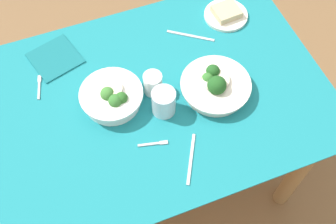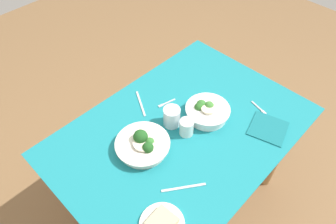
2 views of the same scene
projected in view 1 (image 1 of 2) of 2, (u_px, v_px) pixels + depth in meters
name	position (u px, v px, depth m)	size (l,w,h in m)	color
ground_plane	(159.00, 174.00, 2.09)	(6.00, 6.00, 0.00)	brown
dining_table	(156.00, 114.00, 1.57)	(1.22, 0.85, 0.73)	#197A84
broccoli_bowl_far	(112.00, 97.00, 1.42)	(0.22, 0.22, 0.09)	white
broccoli_bowl_near	(215.00, 86.00, 1.45)	(0.25, 0.25, 0.10)	silver
bread_side_plate	(226.00, 14.00, 1.64)	(0.17, 0.17, 0.04)	silver
water_glass_center	(154.00, 83.00, 1.44)	(0.07, 0.07, 0.08)	silver
water_glass_side	(164.00, 102.00, 1.39)	(0.08, 0.08, 0.10)	silver
fork_by_far_bowl	(154.00, 144.00, 1.36)	(0.10, 0.03, 0.00)	#B7B7BC
fork_by_near_bowl	(39.00, 86.00, 1.48)	(0.04, 0.10, 0.00)	#B7B7BC
table_knife_left	(191.00, 159.00, 1.34)	(0.18, 0.01, 0.00)	#B7B7BC
table_knife_right	(191.00, 36.00, 1.60)	(0.19, 0.01, 0.00)	#B7B7BC
napkin_folded_upper	(55.00, 58.00, 1.54)	(0.17, 0.17, 0.01)	#156870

